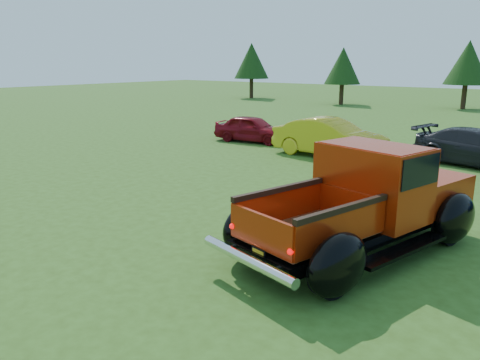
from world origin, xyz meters
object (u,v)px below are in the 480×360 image
(tree_west, at_px, (343,66))
(pickup_truck, at_px, (371,199))
(show_car_grey, at_px, (479,148))
(show_car_red, at_px, (252,129))
(tree_mid_left, at_px, (468,63))
(show_car_yellow, at_px, (330,138))
(tree_far_west, at_px, (252,61))

(tree_west, distance_m, pickup_truck, 31.46)
(show_car_grey, bearing_deg, show_car_red, 106.01)
(tree_west, bearing_deg, tree_mid_left, 12.53)
(pickup_truck, relative_size, show_car_red, 1.65)
(show_car_yellow, distance_m, show_car_grey, 5.03)
(tree_far_west, height_order, tree_west, tree_far_west)
(tree_west, height_order, pickup_truck, tree_west)
(pickup_truck, bearing_deg, tree_west, 130.68)
(tree_mid_left, height_order, show_car_yellow, tree_mid_left)
(show_car_red, distance_m, show_car_grey, 9.06)
(tree_far_west, xyz_separation_m, tree_west, (10.00, -1.00, -0.41))
(tree_mid_left, relative_size, show_car_yellow, 1.16)
(tree_far_west, relative_size, show_car_yellow, 1.21)
(pickup_truck, distance_m, show_car_red, 12.27)
(tree_mid_left, bearing_deg, show_car_grey, -75.98)
(show_car_yellow, height_order, show_car_grey, show_car_yellow)
(tree_west, height_order, show_car_grey, tree_west)
(tree_far_west, xyz_separation_m, tree_mid_left, (19.00, 1.00, -0.14))
(pickup_truck, height_order, show_car_yellow, pickup_truck)
(tree_west, bearing_deg, tree_far_west, 174.29)
(tree_mid_left, bearing_deg, tree_west, -167.47)
(tree_west, distance_m, show_car_red, 20.45)
(tree_far_west, distance_m, pickup_truck, 37.83)
(tree_far_west, relative_size, tree_mid_left, 1.04)
(tree_far_west, xyz_separation_m, show_car_yellow, (19.46, -21.55, -2.81))
(tree_west, xyz_separation_m, show_car_grey, (14.23, -18.96, -2.48))
(tree_west, xyz_separation_m, show_car_yellow, (9.46, -20.55, -2.40))
(tree_far_west, height_order, show_car_grey, tree_far_west)
(tree_far_west, relative_size, tree_west, 1.13)
(show_car_yellow, bearing_deg, show_car_red, 79.91)
(tree_west, distance_m, tree_mid_left, 9.22)
(tree_mid_left, xyz_separation_m, pickup_truck, (5.13, -30.03, -2.44))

